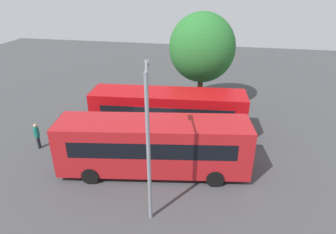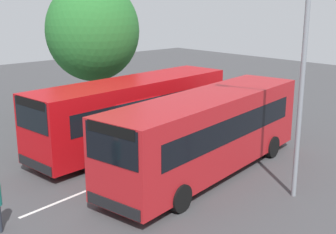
% 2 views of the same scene
% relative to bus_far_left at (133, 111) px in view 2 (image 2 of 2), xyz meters
% --- Properties ---
extents(ground_plane, '(64.08, 64.08, 0.00)m').
position_rel_bus_far_left_xyz_m(ground_plane, '(0.64, 2.21, -1.68)').
color(ground_plane, '#424244').
extents(bus_far_left, '(10.26, 3.22, 3.06)m').
position_rel_bus_far_left_xyz_m(bus_far_left, '(0.00, 0.00, 0.00)').
color(bus_far_left, '#B70C11').
rests_on(bus_far_left, ground).
extents(bus_center_left, '(10.34, 3.92, 3.06)m').
position_rel_bus_far_left_xyz_m(bus_center_left, '(-0.07, 4.39, 0.00)').
color(bus_center_left, '#AD191E').
rests_on(bus_center_left, ground).
extents(street_lamp, '(0.70, 2.21, 6.76)m').
position_rel_bus_far_left_xyz_m(street_lamp, '(-0.69, 7.56, 2.24)').
color(street_lamp, gray).
rests_on(street_lamp, ground).
extents(depot_tree, '(5.15, 4.63, 7.54)m').
position_rel_bus_far_left_xyz_m(depot_tree, '(-1.66, -5.45, 3.14)').
color(depot_tree, '#4C3823').
rests_on(depot_tree, ground).
extents(lane_stripe_outer_left, '(12.44, 1.70, 0.01)m').
position_rel_bus_far_left_xyz_m(lane_stripe_outer_left, '(0.64, 2.21, -1.68)').
color(lane_stripe_outer_left, silver).
rests_on(lane_stripe_outer_left, ground).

